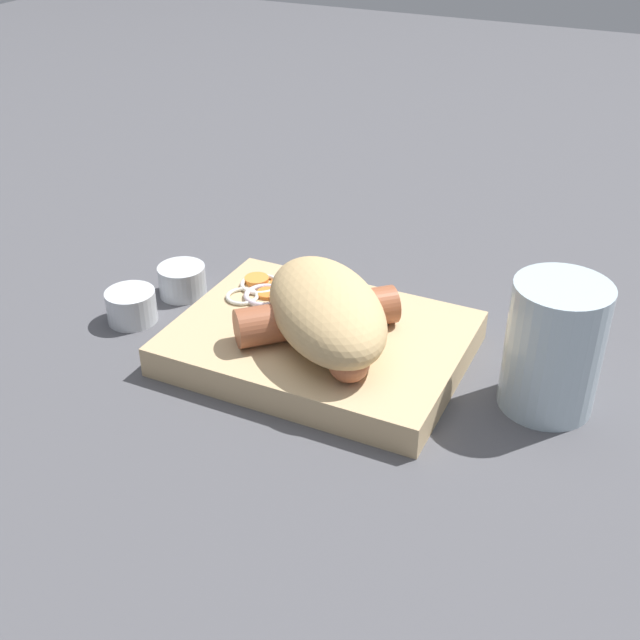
# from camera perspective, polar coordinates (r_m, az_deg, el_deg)

# --- Properties ---
(ground_plane) EXTENTS (3.00, 3.00, 0.00)m
(ground_plane) POSITION_cam_1_polar(r_m,az_deg,el_deg) (0.71, 0.00, -2.57)
(ground_plane) COLOR #4C4C51
(food_tray) EXTENTS (0.25, 0.19, 0.03)m
(food_tray) POSITION_cam_1_polar(r_m,az_deg,el_deg) (0.70, 0.00, -1.65)
(food_tray) COLOR tan
(food_tray) RESTS_ON ground_plane
(bread_roll) EXTENTS (0.18, 0.18, 0.06)m
(bread_roll) POSITION_cam_1_polar(r_m,az_deg,el_deg) (0.67, 0.46, 0.74)
(bread_roll) COLOR tan
(bread_roll) RESTS_ON food_tray
(sausage) EXTENTS (0.13, 0.14, 0.03)m
(sausage) POSITION_cam_1_polar(r_m,az_deg,el_deg) (0.68, 0.12, 0.20)
(sausage) COLOR #9E5638
(sausage) RESTS_ON food_tray
(pickled_veggies) EXTENTS (0.07, 0.07, 0.01)m
(pickled_veggies) POSITION_cam_1_polar(r_m,az_deg,el_deg) (0.75, -3.93, 2.17)
(pickled_veggies) COLOR orange
(pickled_veggies) RESTS_ON food_tray
(condiment_cup_near) EXTENTS (0.05, 0.05, 0.03)m
(condiment_cup_near) POSITION_cam_1_polar(r_m,az_deg,el_deg) (0.81, -9.76, 2.67)
(condiment_cup_near) COLOR silver
(condiment_cup_near) RESTS_ON ground_plane
(condiment_cup_far) EXTENTS (0.05, 0.05, 0.03)m
(condiment_cup_far) POSITION_cam_1_polar(r_m,az_deg,el_deg) (0.77, -13.25, 0.86)
(condiment_cup_far) COLOR silver
(condiment_cup_far) RESTS_ON ground_plane
(drink_glass) EXTENTS (0.08, 0.08, 0.11)m
(drink_glass) POSITION_cam_1_polar(r_m,az_deg,el_deg) (0.65, 16.28, -1.86)
(drink_glass) COLOR silver
(drink_glass) RESTS_ON ground_plane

